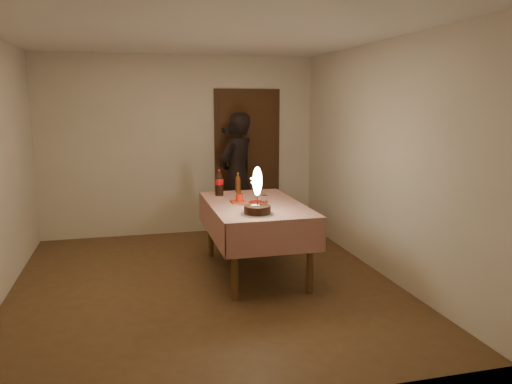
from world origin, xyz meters
TOP-DOWN VIEW (x-y plane):
  - ground at (0.00, 0.00)m, footprint 4.00×4.50m
  - room_shell at (0.03, 0.08)m, footprint 4.04×4.54m
  - dining_table at (0.61, 0.23)m, footprint 1.02×1.72m
  - birthday_cake at (0.50, -0.31)m, footprint 0.34×0.34m
  - red_plate at (0.66, 0.26)m, footprint 0.22×0.22m
  - red_cup at (0.45, 0.31)m, footprint 0.08×0.08m
  - clear_cup at (0.72, 0.21)m, footprint 0.07×0.07m
  - napkin_stack at (0.43, 0.31)m, footprint 0.15×0.15m
  - cola_bottle at (0.31, 0.80)m, footprint 0.10×0.10m
  - amber_bottle_left at (0.57, 0.92)m, footprint 0.06×0.06m
  - amber_bottle_right at (0.78, 0.85)m, footprint 0.06×0.06m
  - photographer at (0.75, 1.85)m, footprint 0.78×0.74m

SIDE VIEW (x-z plane):
  - ground at x=0.00m, z-range -0.01..0.01m
  - dining_table at x=0.61m, z-range 0.30..1.11m
  - red_plate at x=0.66m, z-range 0.81..0.82m
  - napkin_stack at x=0.43m, z-range 0.81..0.83m
  - clear_cup at x=0.72m, z-range 0.81..0.90m
  - red_cup at x=0.45m, z-range 0.81..0.91m
  - photographer at x=0.75m, z-range 0.00..1.79m
  - amber_bottle_left at x=0.57m, z-range 0.80..1.06m
  - amber_bottle_right at x=0.78m, z-range 0.80..1.06m
  - birthday_cake at x=0.50m, z-range 0.69..1.17m
  - cola_bottle at x=0.31m, z-range 0.81..1.13m
  - room_shell at x=0.03m, z-range 0.34..2.96m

